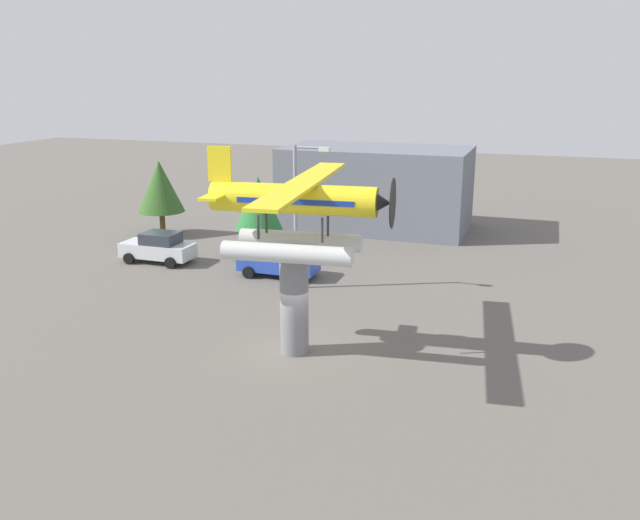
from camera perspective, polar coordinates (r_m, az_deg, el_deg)
name	(u,v)px	position (r m, az deg, el deg)	size (l,w,h in m)	color
ground_plane	(295,352)	(26.04, -2.19, -7.90)	(140.00, 140.00, 0.00)	#605B54
display_pedestal	(294,305)	(25.32, -2.23, -3.87)	(1.10, 1.10, 3.89)	slate
floatplane_monument	(297,212)	(24.31, -2.03, 4.16)	(7.04, 10.46, 4.00)	silver
car_near_silver	(159,247)	(38.85, -13.76, 1.07)	(4.20, 2.02, 1.76)	silver
car_mid_blue	(280,260)	(35.17, -3.51, -0.03)	(4.20, 2.02, 1.76)	#2847B7
streetlight_primary	(299,206)	(32.33, -1.78, 4.65)	(1.84, 0.28, 7.17)	gray
storefront_building	(376,188)	(46.23, 4.86, 6.21)	(12.56, 6.92, 5.59)	slate
tree_west	(160,186)	(44.94, -13.63, 6.18)	(3.05, 3.05, 5.00)	brown
tree_east	(258,203)	(38.58, -5.34, 4.89)	(2.78, 2.78, 4.77)	brown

